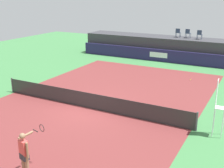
% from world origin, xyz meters
% --- Properties ---
extents(ground_plane, '(48.00, 48.00, 0.00)m').
position_xyz_m(ground_plane, '(0.00, 3.00, 0.00)').
color(ground_plane, '#3D7A42').
extents(court_inner, '(12.00, 22.00, 0.00)m').
position_xyz_m(court_inner, '(0.00, 0.00, 0.00)').
color(court_inner, maroon).
rests_on(court_inner, ground).
extents(sponsor_wall, '(18.00, 0.22, 1.20)m').
position_xyz_m(sponsor_wall, '(-0.00, 13.50, 0.60)').
color(sponsor_wall, '#231E4C').
rests_on(sponsor_wall, ground).
extents(spectator_platform, '(18.00, 2.80, 2.20)m').
position_xyz_m(spectator_platform, '(0.00, 15.30, 1.10)').
color(spectator_platform, '#38383D').
rests_on(spectator_platform, ground).
extents(spectator_chair_far_left, '(0.45, 0.45, 0.89)m').
position_xyz_m(spectator_chair_far_left, '(0.75, 15.49, 2.69)').
color(spectator_chair_far_left, '#2D3D56').
rests_on(spectator_chair_far_left, spectator_platform).
extents(spectator_chair_left, '(0.48, 0.48, 0.89)m').
position_xyz_m(spectator_chair_left, '(1.73, 15.51, 2.69)').
color(spectator_chair_left, '#2D3D56').
rests_on(spectator_chair_left, spectator_platform).
extents(spectator_chair_center, '(0.45, 0.45, 0.89)m').
position_xyz_m(spectator_chair_center, '(2.92, 15.20, 2.69)').
color(spectator_chair_center, '#2D3D56').
rests_on(spectator_chair_center, spectator_platform).
extents(umpire_chair, '(0.46, 0.46, 2.76)m').
position_xyz_m(umpire_chair, '(7.07, -0.01, 1.59)').
color(umpire_chair, white).
rests_on(umpire_chair, ground).
extents(tennis_net, '(12.40, 0.02, 0.95)m').
position_xyz_m(tennis_net, '(0.00, 0.00, 0.47)').
color(tennis_net, '#2D2D2D').
rests_on(tennis_net, ground).
extents(net_post_near, '(0.10, 0.10, 1.00)m').
position_xyz_m(net_post_near, '(-6.20, 0.00, 0.50)').
color(net_post_near, '#4C4C51').
rests_on(net_post_near, ground).
extents(net_post_far, '(0.10, 0.10, 1.00)m').
position_xyz_m(net_post_far, '(6.20, 0.00, 0.50)').
color(net_post_far, '#4C4C51').
rests_on(net_post_far, ground).
extents(tennis_player, '(0.56, 1.23, 1.77)m').
position_xyz_m(tennis_player, '(1.49, -6.66, 0.96)').
color(tennis_player, white).
rests_on(tennis_player, court_inner).
extents(tennis_ball, '(0.07, 0.07, 0.07)m').
position_xyz_m(tennis_ball, '(3.88, 8.52, 0.04)').
color(tennis_ball, '#D8EA33').
rests_on(tennis_ball, court_inner).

